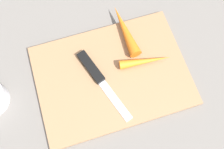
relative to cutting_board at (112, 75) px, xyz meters
The scene contains 5 objects.
ground_plane 0.01m from the cutting_board, ahead, with size 1.40×1.40×0.00m, color slate.
cutting_board is the anchor object (origin of this frame).
knife 0.04m from the cutting_board, 25.24° to the right, with size 0.08×0.20×0.01m.
carrot_short 0.09m from the cutting_board, behind, with size 0.02×0.02×0.12m, color orange.
carrot_long 0.12m from the cutting_board, 123.24° to the right, with size 0.03×0.03×0.14m, color orange.
Camera 1 is at (0.06, 0.20, 0.58)m, focal length 40.68 mm.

